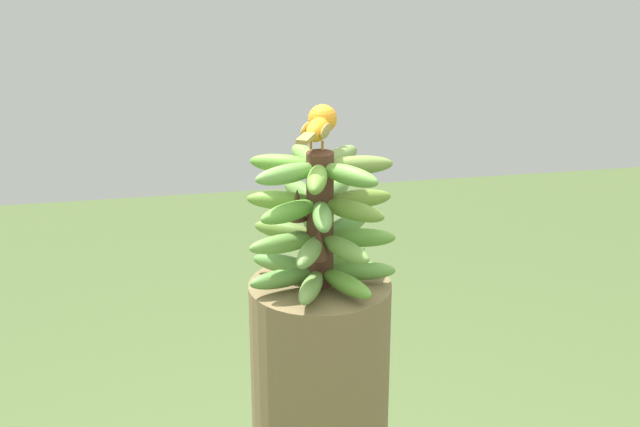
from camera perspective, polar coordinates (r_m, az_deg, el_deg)
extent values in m
cylinder|color=#4C2D1E|center=(1.74, 0.00, -0.40)|extent=(0.05, 0.05, 0.26)
ellipsoid|color=#6A9B3C|center=(1.84, 1.48, -2.72)|extent=(0.12, 0.11, 0.04)
ellipsoid|color=#6A993C|center=(1.85, -0.56, -2.55)|extent=(0.04, 0.13, 0.04)
ellipsoid|color=#5C9141|center=(1.82, -2.21, -3.07)|extent=(0.13, 0.11, 0.04)
ellipsoid|color=#5C913F|center=(1.75, -2.27, -3.94)|extent=(0.14, 0.07, 0.04)
ellipsoid|color=olive|center=(1.72, -0.55, -4.51)|extent=(0.08, 0.14, 0.04)
ellipsoid|color=#5E9633|center=(1.73, 1.62, -4.29)|extent=(0.09, 0.13, 0.04)
ellipsoid|color=#639B3F|center=(1.79, 2.48, -3.48)|extent=(0.14, 0.06, 0.04)
ellipsoid|color=#6C9B45|center=(1.83, -0.47, -0.59)|extent=(0.04, 0.13, 0.04)
ellipsoid|color=olive|center=(1.79, -2.14, -1.04)|extent=(0.13, 0.11, 0.04)
ellipsoid|color=#6C9D44|center=(1.73, -2.26, -1.83)|extent=(0.14, 0.07, 0.04)
ellipsoid|color=#6A9146|center=(1.69, -0.62, -2.36)|extent=(0.09, 0.13, 0.04)
ellipsoid|color=#6C9844|center=(1.70, 1.53, -2.19)|extent=(0.09, 0.13, 0.04)
ellipsoid|color=#5F9737|center=(1.76, 2.44, -1.46)|extent=(0.14, 0.06, 0.04)
ellipsoid|color=#5C9140|center=(1.81, 1.52, -0.77)|extent=(0.12, 0.11, 0.04)
ellipsoid|color=olive|center=(1.69, 2.00, 0.18)|extent=(0.12, 0.12, 0.04)
ellipsoid|color=olive|center=(1.75, 2.28, 0.88)|extent=(0.13, 0.05, 0.04)
ellipsoid|color=#648D41|center=(1.80, 0.88, 1.38)|extent=(0.10, 0.13, 0.04)
ellipsoid|color=#679242|center=(1.79, -1.12, 1.34)|extent=(0.07, 0.14, 0.04)
ellipsoid|color=olive|center=(1.75, -2.35, 0.79)|extent=(0.14, 0.08, 0.04)
ellipsoid|color=#5E9C38|center=(1.69, -1.83, 0.11)|extent=(0.13, 0.10, 0.04)
ellipsoid|color=#5E9042|center=(1.66, 0.14, -0.18)|extent=(0.05, 0.14, 0.04)
ellipsoid|color=#689A3E|center=(1.77, -0.83, 3.45)|extent=(0.06, 0.14, 0.04)
ellipsoid|color=#609C34|center=(1.73, -2.22, 3.02)|extent=(0.13, 0.09, 0.04)
ellipsoid|color=#689D44|center=(1.67, -1.99, 2.41)|extent=(0.13, 0.09, 0.04)
ellipsoid|color=olive|center=(1.64, -0.18, 2.09)|extent=(0.07, 0.14, 0.04)
ellipsoid|color=#61973C|center=(1.67, 1.77, 2.32)|extent=(0.11, 0.13, 0.04)
ellipsoid|color=olive|center=(1.72, 2.31, 2.92)|extent=(0.13, 0.04, 0.04)
ellipsoid|color=olive|center=(1.77, 1.14, 3.41)|extent=(0.11, 0.12, 0.04)
cone|color=#4C2D1E|center=(1.73, -1.39, 0.55)|extent=(0.04, 0.04, 0.06)
cone|color=#4C2D1E|center=(1.72, -0.09, -1.85)|extent=(0.04, 0.04, 0.06)
cylinder|color=#C68933|center=(1.72, 0.15, 4.14)|extent=(0.01, 0.00, 0.02)
cylinder|color=#C68933|center=(1.72, -0.57, 4.19)|extent=(0.01, 0.00, 0.02)
ellipsoid|color=orange|center=(1.71, -0.21, 5.10)|extent=(0.07, 0.10, 0.04)
ellipsoid|color=olive|center=(1.70, 0.35, 5.02)|extent=(0.04, 0.06, 0.02)
ellipsoid|color=olive|center=(1.71, -0.85, 5.11)|extent=(0.04, 0.06, 0.02)
cube|color=olive|center=(1.65, -0.87, 4.57)|extent=(0.04, 0.06, 0.01)
sphere|color=orange|center=(1.75, 0.15, 5.75)|extent=(0.05, 0.05, 0.05)
sphere|color=black|center=(1.76, -0.42, 5.98)|extent=(0.01, 0.01, 0.01)
cone|color=orange|center=(1.78, 0.45, 6.02)|extent=(0.03, 0.03, 0.02)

